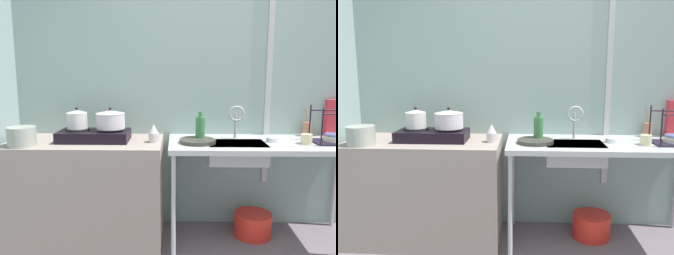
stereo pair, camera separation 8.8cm
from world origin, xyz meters
The scene contains 19 objects.
wall_back centered at (0.00, 1.60, 1.33)m, with size 4.51×0.10×2.66m, color #8BA49D.
wall_metal_strip centered at (0.37, 1.54, 1.46)m, with size 0.05×0.01×2.13m, color #B5B6B8.
counter_concrete centered at (-1.18, 1.23, 0.42)m, with size 1.25×0.64×0.84m, color gray.
counter_sink centered at (0.27, 1.23, 0.78)m, with size 1.53×0.64×0.84m.
stove centered at (-1.10, 1.23, 0.89)m, with size 0.57×0.30×0.10m.
pot_on_left_burner centered at (-1.24, 1.23, 1.02)m, with size 0.16×0.16×0.17m.
pot_on_right_burner centered at (-0.97, 1.23, 1.02)m, with size 0.23×0.23×0.17m.
pot_beside_stove centered at (-1.61, 1.03, 0.91)m, with size 0.21×0.21×0.15m.
percolator centered at (-0.62, 1.19, 0.91)m, with size 0.08×0.08×0.15m.
sink_basin centered at (0.04, 1.18, 0.76)m, with size 0.46×0.32×0.15m, color #B5B6B8.
faucet centered at (0.06, 1.33, 1.03)m, with size 0.13×0.08×0.28m.
frying_pan centered at (-0.27, 1.18, 0.86)m, with size 0.29×0.29×0.03m, color #36342C.
dish_rack centered at (0.81, 1.21, 0.88)m, with size 0.32×0.26×0.29m.
cup_by_rack centered at (0.58, 1.16, 0.88)m, with size 0.09×0.09×0.08m, color beige.
small_bowl_on_drainboard centered at (0.34, 1.23, 0.86)m, with size 0.11×0.11×0.04m, color silver.
bottle_by_sink centered at (-0.24, 1.26, 0.94)m, with size 0.08×0.08×0.24m.
cereal_box centered at (0.95, 1.51, 1.00)m, with size 0.18×0.05×0.32m, color red.
utensil_jar centered at (0.70, 1.49, 0.90)m, with size 0.07×0.07×0.24m.
bucket_on_floor centered at (0.22, 1.29, 0.10)m, with size 0.32×0.32×0.20m, color red.
Camera 1 is at (-0.44, -1.47, 1.42)m, focal length 36.51 mm.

